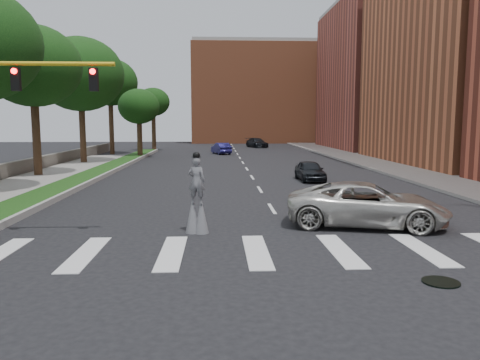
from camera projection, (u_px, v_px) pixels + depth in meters
ground_plane at (305, 261)px, 13.31m from camera, size 160.00×160.00×0.00m
grass_median at (88, 177)px, 32.55m from camera, size 2.00×60.00×0.25m
median_curb at (103, 176)px, 32.60m from camera, size 0.20×60.00×0.28m
sidewalk_right at (398, 168)px, 38.68m from camera, size 5.00×90.00×0.18m
stone_wall at (19, 168)px, 34.22m from camera, size 0.50×56.00×1.10m
manhole at (441, 282)px, 11.47m from camera, size 0.90×0.90×0.04m
building_far at (388, 79)px, 66.65m from camera, size 16.00×22.00×20.00m
building_backdrop at (261, 95)px, 89.78m from camera, size 26.00×14.00×18.00m
stilt_performer at (197, 202)px, 16.48m from camera, size 0.83×0.60×2.89m
suv_crossing at (367, 204)px, 17.65m from camera, size 6.45×4.12×1.66m
car_near at (310, 171)px, 31.25m from camera, size 1.68×3.98×1.34m
car_mid at (221, 148)px, 56.82m from camera, size 2.57×4.41×1.37m
car_far at (257, 143)px, 71.18m from camera, size 3.57×5.34×1.44m
tree_3 at (33, 66)px, 32.31m from camera, size 6.63×6.63×10.58m
tree_4 at (80, 75)px, 42.71m from camera, size 7.92×7.92×11.59m
tree_5 at (110, 82)px, 55.62m from camera, size 6.57×6.57×11.39m
tree_6 at (139, 107)px, 50.71m from camera, size 4.48×4.48×7.47m
tree_7 at (153, 103)px, 63.05m from camera, size 4.47×4.47×8.46m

